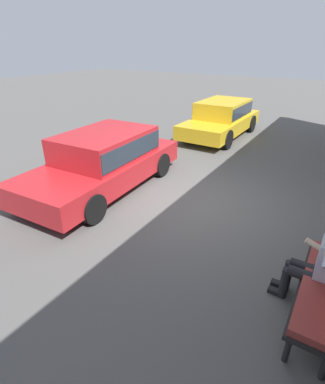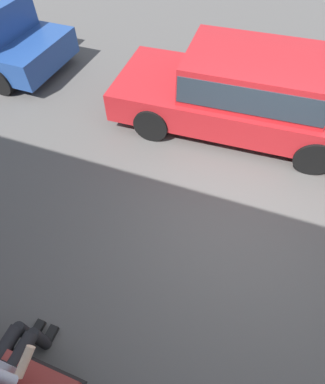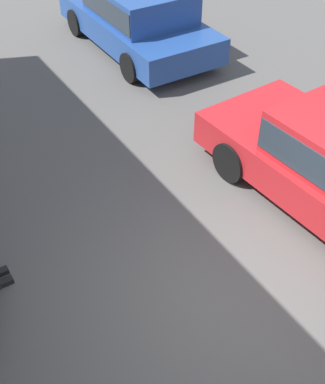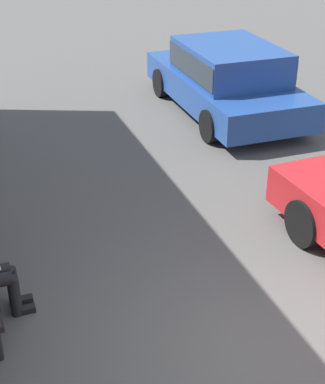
% 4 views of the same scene
% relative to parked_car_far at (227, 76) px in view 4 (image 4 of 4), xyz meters
% --- Properties ---
extents(ground_plane, '(60.00, 60.00, 0.00)m').
position_rel_parked_car_far_xyz_m(ground_plane, '(-6.63, 2.54, -0.77)').
color(ground_plane, '#565451').
extents(parked_car_far, '(4.35, 2.03, 1.42)m').
position_rel_parked_car_far_xyz_m(parked_car_far, '(0.00, 0.00, 0.00)').
color(parked_car_far, '#23478E').
rests_on(parked_car_far, ground_plane).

